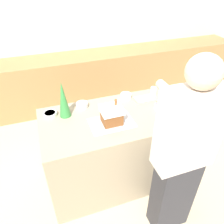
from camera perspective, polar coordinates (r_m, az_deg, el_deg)
The scene contains 16 objects.
ground_plane at distance 2.79m, azimuth 0.72°, elevation -16.21°, with size 12.00×12.00×0.00m, color #C6B28E.
wall_back at distance 3.92m, azimuth -10.56°, elevation 21.47°, with size 8.00×0.05×2.60m.
back_cabinet_block at distance 3.91m, azimuth -8.35°, elevation 8.20°, with size 6.00×0.60×0.88m.
kitchen_island at distance 2.46m, azimuth 0.80°, elevation -9.62°, with size 1.48×0.78×0.90m.
baking_tray at distance 2.08m, azimuth -0.09°, elevation -2.83°, with size 0.42×0.27×0.01m.
gingerbread_house at distance 2.02m, azimuth -0.09°, elevation -0.70°, with size 0.20×0.18×0.23m.
decorative_tree at distance 2.13m, azimuth -12.61°, elevation 3.24°, with size 0.11×0.11×0.38m.
candy_bowl_beside_tree at distance 2.25m, azimuth -15.87°, elevation -0.51°, with size 0.13×0.13×0.04m.
candy_bowl_behind_tray at distance 2.45m, azimuth 3.67°, elevation 4.24°, with size 0.12×0.12×0.05m.
candy_bowl_center_rear at distance 2.33m, azimuth 12.00°, elevation 1.52°, with size 0.09×0.09×0.04m.
candy_bowl_far_left at distance 2.31m, azimuth -7.82°, elevation 1.89°, with size 0.12×0.12×0.05m.
candy_bowl_near_tray_right at distance 2.40m, azimuth 14.54°, elevation 2.18°, with size 0.11×0.11×0.04m.
candy_bowl_front_corner at distance 2.58m, azimuth 13.35°, elevation 5.00°, with size 0.10×0.10×0.05m.
cookbook at distance 2.45m, azimuth 8.47°, elevation 3.34°, with size 0.22×0.14×0.02m.
mug at distance 2.54m, azimuth 10.79°, elevation 5.33°, with size 0.07×0.07×0.10m.
person at distance 1.84m, azimuth 17.70°, elevation -11.11°, with size 0.46×0.57×1.74m.
Camera 1 is at (-0.61, -1.65, 2.17)m, focal length 35.00 mm.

